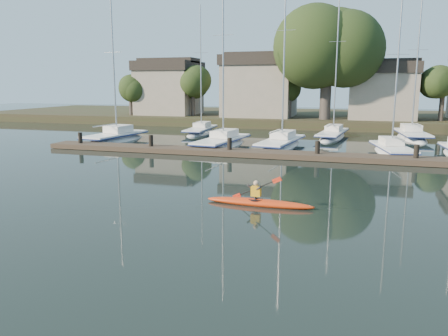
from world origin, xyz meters
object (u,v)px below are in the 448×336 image
(sailboat_5, at_px, (201,135))
(sailboat_7, at_px, (411,141))
(sailboat_1, at_px, (222,149))
(sailboat_0, at_px, (116,143))
(kayak, at_px, (259,201))
(sailboat_2, at_px, (281,149))
(sailboat_6, at_px, (332,139))
(dock, at_px, (272,154))
(sailboat_3, at_px, (392,156))

(sailboat_5, xyz_separation_m, sailboat_7, (19.86, 1.18, -0.03))
(sailboat_1, bearing_deg, sailboat_0, -176.24)
(kayak, relative_size, sailboat_2, 0.30)
(sailboat_5, distance_m, sailboat_6, 12.94)
(dock, height_order, sailboat_7, sailboat_7)
(sailboat_7, bearing_deg, kayak, -113.65)
(sailboat_1, xyz_separation_m, sailboat_6, (8.13, 8.57, 0.03))
(sailboat_1, relative_size, sailboat_7, 1.09)
(sailboat_1, xyz_separation_m, sailboat_5, (-4.81, 8.46, 0.03))
(sailboat_3, relative_size, sailboat_5, 0.88)
(dock, bearing_deg, kayak, -82.02)
(sailboat_1, bearing_deg, sailboat_7, 38.81)
(sailboat_1, bearing_deg, dock, -33.95)
(sailboat_5, bearing_deg, sailboat_1, -63.95)
(kayak, distance_m, sailboat_3, 17.08)
(sailboat_7, bearing_deg, sailboat_1, -152.53)
(dock, height_order, sailboat_2, sailboat_2)
(kayak, distance_m, dock, 12.14)
(sailboat_3, height_order, sailboat_6, sailboat_6)
(sailboat_7, bearing_deg, sailboat_3, -108.71)
(sailboat_1, bearing_deg, sailboat_2, 17.82)
(sailboat_2, distance_m, sailboat_3, 8.19)
(sailboat_3, bearing_deg, kayak, -122.43)
(sailboat_3, xyz_separation_m, sailboat_7, (2.36, 9.78, -0.02))
(sailboat_3, distance_m, sailboat_5, 19.50)
(sailboat_3, bearing_deg, dock, -164.90)
(dock, height_order, sailboat_3, sailboat_3)
(kayak, bearing_deg, sailboat_5, 116.39)
(sailboat_2, bearing_deg, sailboat_0, -171.18)
(kayak, height_order, sailboat_6, sailboat_6)
(dock, bearing_deg, sailboat_0, 163.06)
(sailboat_0, relative_size, sailboat_6, 0.89)
(sailboat_2, xyz_separation_m, sailboat_5, (-9.38, 7.52, 0.02))
(dock, distance_m, sailboat_1, 6.26)
(kayak, relative_size, sailboat_1, 0.30)
(sailboat_5, bearing_deg, sailboat_6, -3.10)
(sailboat_0, relative_size, sailboat_7, 0.96)
(sailboat_0, xyz_separation_m, sailboat_3, (22.49, -0.56, 0.04))
(dock, distance_m, sailboat_5, 15.75)
(dock, xyz_separation_m, sailboat_7, (10.27, 13.66, -0.41))
(sailboat_1, distance_m, sailboat_3, 12.69)
(sailboat_0, height_order, sailboat_7, sailboat_7)
(kayak, height_order, sailboat_1, sailboat_1)
(sailboat_2, height_order, sailboat_6, sailboat_2)
(sailboat_5, bearing_deg, dock, -56.05)
(kayak, bearing_deg, sailboat_0, 136.34)
(sailboat_1, height_order, sailboat_2, sailboat_2)
(dock, relative_size, sailboat_7, 2.50)
(sailboat_5, bearing_deg, sailboat_2, -42.28)
(sailboat_6, bearing_deg, sailboat_0, -149.03)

